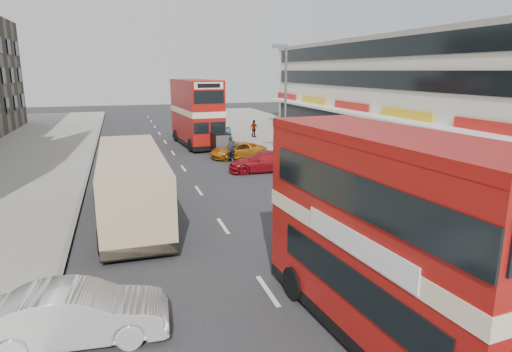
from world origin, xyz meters
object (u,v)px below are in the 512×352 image
object	(u,v)px
pedestrian_far	(254,129)
car_right_b	(238,150)
car_right_c	(210,131)
bus_second	(196,112)
bus_main	(389,239)
coach	(132,182)
car_right_a	(263,162)
street_lamp	(284,97)
cyclist	(231,154)
car_left_front	(77,314)
pedestrian_near	(335,161)

from	to	relation	value
pedestrian_far	car_right_b	bearing A→B (deg)	-136.19
car_right_c	bus_second	bearing A→B (deg)	-22.28
bus_main	bus_second	distance (m)	30.42
car_right_b	coach	bearing A→B (deg)	-41.83
coach	car_right_a	distance (m)	11.15
street_lamp	pedestrian_far	xyz separation A→B (m)	(2.02, 13.61, -3.80)
cyclist	car_right_b	bearing A→B (deg)	62.20
car_right_a	car_right_b	xyz separation A→B (m)	(-0.43, 4.89, -0.07)
car_left_front	cyclist	distance (m)	21.71
street_lamp	cyclist	world-z (taller)	street_lamp
car_right_c	pedestrian_near	bearing A→B (deg)	15.64
street_lamp	car_right_a	size ratio (longest dim) A/B	1.76
bus_main	car_right_c	xyz separation A→B (m)	(2.47, 34.31, -1.89)
car_right_a	cyclist	distance (m)	3.59
car_left_front	car_right_b	xyz separation A→B (m)	(9.72, 21.39, -0.12)
bus_main	car_left_front	xyz separation A→B (m)	(-7.24, 2.06, -1.90)
street_lamp	car_left_front	bearing A→B (deg)	-124.67
coach	car_right_a	world-z (taller)	coach
coach	pedestrian_near	world-z (taller)	coach
bus_main	pedestrian_far	world-z (taller)	bus_main
car_right_a	car_right_c	world-z (taller)	car_right_c
bus_main	car_right_c	world-z (taller)	bus_main
car_left_front	car_right_a	xyz separation A→B (m)	(10.15, 16.50, -0.05)
bus_main	car_right_b	xyz separation A→B (m)	(2.48, 23.46, -2.02)
car_right_b	cyclist	size ratio (longest dim) A/B	2.25
coach	car_left_front	world-z (taller)	coach
street_lamp	car_right_a	world-z (taller)	street_lamp
bus_main	car_right_a	distance (m)	18.89
car_left_front	pedestrian_near	distance (m)	19.13
pedestrian_far	car_left_front	bearing A→B (deg)	-136.66
car_right_b	car_left_front	bearing A→B (deg)	-32.29
bus_main	car_right_c	bearing A→B (deg)	-99.33
car_right_a	bus_second	bearing A→B (deg)	-165.07
street_lamp	car_right_c	bearing A→B (deg)	97.66
bus_main	cyclist	xyz separation A→B (m)	(1.58, 21.90, -1.98)
bus_main	cyclist	world-z (taller)	bus_main
pedestrian_near	bus_main	bearing A→B (deg)	43.83
street_lamp	car_right_c	distance (m)	15.91
street_lamp	bus_second	xyz separation A→B (m)	(-3.95, 11.35, -1.87)
bus_second	car_right_a	size ratio (longest dim) A/B	2.20
cyclist	bus_second	bearing A→B (deg)	98.93
street_lamp	car_left_front	xyz separation A→B (m)	(-11.76, -17.00, -4.07)
street_lamp	coach	xyz separation A→B (m)	(-10.13, -7.62, -3.13)
street_lamp	car_right_b	xyz separation A→B (m)	(-2.04, 4.39, -4.19)
coach	car_right_b	bearing A→B (deg)	55.51
car_right_c	pedestrian_near	distance (m)	19.34
car_left_front	coach	bearing A→B (deg)	-5.39
bus_second	pedestrian_far	bearing A→B (deg)	-163.49
pedestrian_near	pedestrian_far	world-z (taller)	pedestrian_near
car_right_a	cyclist	size ratio (longest dim) A/B	2.41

